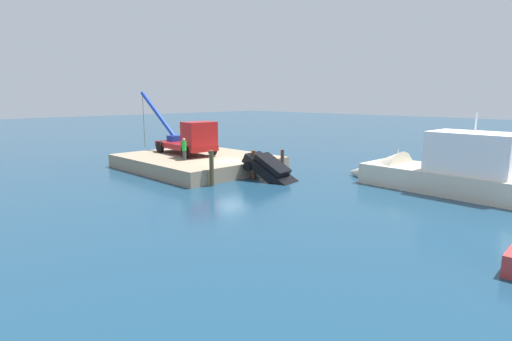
{
  "coord_description": "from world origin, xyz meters",
  "views": [
    {
      "loc": [
        22.86,
        -19.87,
        5.94
      ],
      "look_at": [
        2.52,
        0.32,
        0.65
      ],
      "focal_mm": 28.24,
      "sensor_mm": 36.0,
      "label": 1
    }
  ],
  "objects_px": {
    "dock_worker": "(184,149)",
    "salvaged_car": "(272,171)",
    "crane_truck": "(190,139)",
    "moored_yacht": "(431,178)"
  },
  "relations": [
    {
      "from": "dock_worker",
      "to": "moored_yacht",
      "type": "bearing_deg",
      "value": 29.07
    },
    {
      "from": "crane_truck",
      "to": "moored_yacht",
      "type": "bearing_deg",
      "value": 20.73
    },
    {
      "from": "dock_worker",
      "to": "salvaged_car",
      "type": "relative_size",
      "value": 0.4
    },
    {
      "from": "crane_truck",
      "to": "moored_yacht",
      "type": "xyz_separation_m",
      "value": [
        17.45,
        6.6,
        -1.79
      ]
    },
    {
      "from": "dock_worker",
      "to": "moored_yacht",
      "type": "relative_size",
      "value": 0.12
    },
    {
      "from": "crane_truck",
      "to": "salvaged_car",
      "type": "height_order",
      "value": "crane_truck"
    },
    {
      "from": "crane_truck",
      "to": "salvaged_car",
      "type": "relative_size",
      "value": 2.29
    },
    {
      "from": "salvaged_car",
      "to": "moored_yacht",
      "type": "height_order",
      "value": "moored_yacht"
    },
    {
      "from": "crane_truck",
      "to": "moored_yacht",
      "type": "height_order",
      "value": "crane_truck"
    },
    {
      "from": "crane_truck",
      "to": "dock_worker",
      "type": "relative_size",
      "value": 5.69
    }
  ]
}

